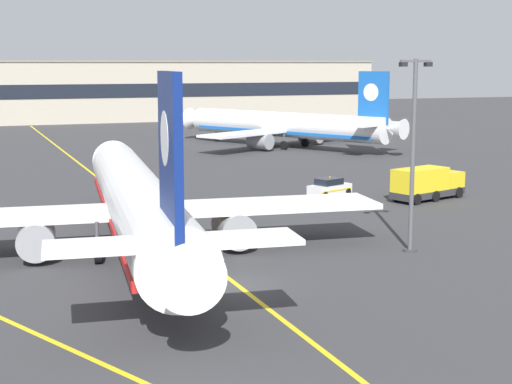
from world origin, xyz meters
The scene contains 9 objects.
ground_plane centered at (0.00, 0.00, 0.00)m, with size 400.00×400.00×0.00m, color #353538.
taxiway_centreline centered at (0.00, 30.00, 0.00)m, with size 0.30×180.00×0.01m, color yellow.
airliner_foreground centered at (-3.50, 8.85, 3.37)m, with size 32.34×41.49×11.65m.
airliner_background centered at (30.67, 65.20, 3.19)m, with size 28.83×35.97×11.02m.
apron_lamp_post centered at (13.11, 3.36, 6.44)m, with size 2.24×0.90×12.28m.
service_car_nearest centered at (17.85, 24.72, 0.77)m, with size 4.57×3.20×1.79m.
service_truck_baggage_yellow centered at (24.98, 19.73, 1.48)m, with size 7.97×4.60×2.90m.
safety_cone_by_nose_gear centered at (-2.47, 24.35, 0.26)m, with size 0.44×0.44×0.55m.
terminal_building centered at (2.09, 127.62, 6.35)m, with size 148.42×12.40×12.69m.
Camera 1 is at (-13.99, -39.52, 11.95)m, focal length 55.38 mm.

